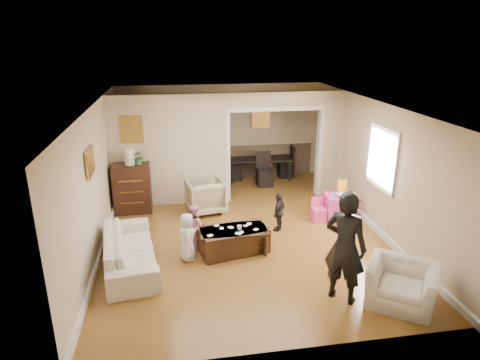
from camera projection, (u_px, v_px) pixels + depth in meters
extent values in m
plane|color=#956326|center=(242.00, 231.00, 8.66)|extent=(7.00, 7.00, 0.00)
cube|color=#C5B490|center=(170.00, 151.00, 9.70)|extent=(2.75, 0.18, 2.60)
cube|color=#C5B490|center=(329.00, 144.00, 10.29)|extent=(0.55, 0.18, 2.60)
cube|color=#C5B490|center=(276.00, 99.00, 9.71)|extent=(2.22, 0.18, 0.35)
cube|color=white|center=(383.00, 158.00, 8.19)|extent=(0.03, 0.95, 1.10)
cube|color=brown|center=(131.00, 129.00, 9.30)|extent=(0.45, 0.03, 0.55)
cube|color=brown|center=(90.00, 162.00, 7.09)|extent=(0.03, 0.55, 0.40)
cube|color=brown|center=(260.00, 117.00, 11.47)|extent=(0.45, 0.03, 0.55)
imported|color=silver|center=(130.00, 250.00, 7.27)|extent=(1.10, 2.21, 0.62)
imported|color=tan|center=(205.00, 196.00, 9.50)|extent=(0.93, 0.95, 0.75)
imported|color=silver|center=(401.00, 284.00, 6.24)|extent=(1.29, 1.26, 0.64)
cube|color=#361910|center=(132.00, 188.00, 9.44)|extent=(0.82, 0.46, 1.13)
cylinder|color=#F1E8C5|center=(130.00, 157.00, 9.20)|extent=(0.22, 0.22, 0.36)
imported|color=#446E31|center=(139.00, 157.00, 9.23)|extent=(0.29, 0.25, 0.33)
cube|color=#3B2012|center=(234.00, 240.00, 7.77)|extent=(1.33, 0.87, 0.46)
imported|color=silver|center=(239.00, 228.00, 7.65)|extent=(0.11, 0.11, 0.09)
cube|color=#D93996|center=(337.00, 206.00, 9.24)|extent=(0.58, 0.58, 0.53)
cube|color=yellow|center=(342.00, 186.00, 9.21)|extent=(0.20, 0.08, 0.30)
cylinder|color=#24ACB6|center=(335.00, 194.00, 9.08)|extent=(0.08, 0.08, 0.08)
cube|color=red|center=(331.00, 192.00, 9.24)|extent=(0.09, 0.08, 0.05)
imported|color=white|center=(342.00, 195.00, 9.04)|extent=(0.25, 0.25, 0.06)
imported|color=black|center=(260.00, 167.00, 11.78)|extent=(1.81, 1.10, 0.61)
imported|color=black|center=(345.00, 247.00, 6.18)|extent=(0.75, 0.75, 1.76)
imported|color=silver|center=(187.00, 237.00, 7.43)|extent=(0.30, 0.45, 0.89)
imported|color=pink|center=(194.00, 226.00, 7.87)|extent=(0.50, 0.53, 0.87)
imported|color=black|center=(279.00, 212.00, 8.57)|extent=(0.45, 0.50, 0.82)
cube|color=white|center=(256.00, 229.00, 7.68)|extent=(0.12, 0.12, 0.00)
cube|color=white|center=(231.00, 227.00, 7.76)|extent=(0.12, 0.13, 0.00)
cube|color=white|center=(242.00, 232.00, 7.58)|extent=(0.07, 0.08, 0.00)
cube|color=white|center=(238.00, 233.00, 7.52)|extent=(0.14, 0.13, 0.00)
cube|color=white|center=(246.00, 226.00, 7.83)|extent=(0.09, 0.08, 0.00)
cube|color=white|center=(249.00, 224.00, 7.91)|extent=(0.12, 0.13, 0.00)
cube|color=white|center=(222.00, 228.00, 7.73)|extent=(0.08, 0.10, 0.00)
cube|color=white|center=(217.00, 226.00, 7.83)|extent=(0.11, 0.11, 0.00)
cube|color=white|center=(210.00, 235.00, 7.45)|extent=(0.12, 0.11, 0.00)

